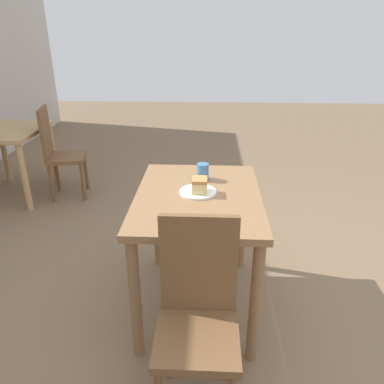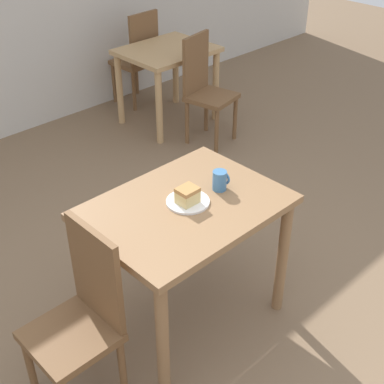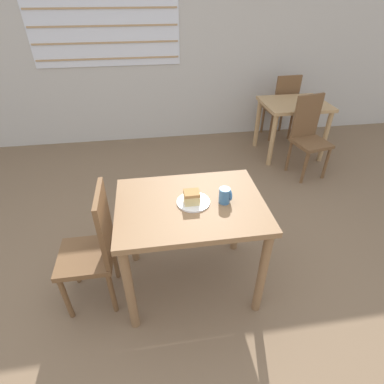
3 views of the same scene
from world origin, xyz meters
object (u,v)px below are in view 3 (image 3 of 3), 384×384
object	(u,v)px
chair_far_opposite	(281,106)
plate	(193,202)
dining_table_near	(191,218)
chair_far_corner	(309,135)
coffee_mug	(225,196)
dining_table_far	(293,112)
cake_slice	(192,197)
chair_near_window	(94,248)

from	to	relation	value
chair_far_opposite	plate	bearing A→B (deg)	52.99
dining_table_near	chair_far_corner	bearing A→B (deg)	42.31
coffee_mug	dining_table_far	bearing A→B (deg)	54.81
cake_slice	coffee_mug	distance (m)	0.21
chair_far_opposite	coffee_mug	world-z (taller)	chair_far_opposite
chair_near_window	plate	size ratio (longest dim) A/B	4.34
chair_near_window	coffee_mug	size ratio (longest dim) A/B	8.90
chair_far_corner	chair_far_opposite	xyz separation A→B (m)	(0.08, 1.01, 0.00)
dining_table_near	plate	world-z (taller)	plate
coffee_mug	cake_slice	bearing A→B (deg)	176.43
chair_near_window	plate	world-z (taller)	chair_near_window
dining_table_near	coffee_mug	bearing A→B (deg)	-5.57
plate	coffee_mug	distance (m)	0.21
chair_far_corner	coffee_mug	world-z (taller)	chair_far_corner
dining_table_near	chair_far_corner	distance (m)	2.17
chair_far_opposite	cake_slice	bearing A→B (deg)	52.91
chair_far_opposite	coffee_mug	bearing A→B (deg)	56.58
coffee_mug	plate	bearing A→B (deg)	173.49
plate	chair_near_window	bearing A→B (deg)	-178.08
dining_table_far	chair_far_corner	size ratio (longest dim) A/B	0.86
chair_far_corner	chair_far_opposite	bearing A→B (deg)	73.85
chair_far_corner	chair_near_window	bearing A→B (deg)	-158.27
chair_far_corner	cake_slice	bearing A→B (deg)	-148.92
chair_far_opposite	coffee_mug	size ratio (longest dim) A/B	8.90
chair_near_window	chair_far_opposite	distance (m)	3.41
dining_table_near	chair_near_window	bearing A→B (deg)	-178.16
dining_table_near	chair_near_window	size ratio (longest dim) A/B	1.03
dining_table_far	chair_far_opposite	distance (m)	0.51
dining_table_near	chair_far_corner	xyz separation A→B (m)	(1.60, 1.46, -0.16)
chair_near_window	chair_far_corner	size ratio (longest dim) A/B	1.00
chair_far_corner	chair_far_opposite	world-z (taller)	same
chair_far_corner	dining_table_near	bearing A→B (deg)	-149.20
chair_near_window	chair_far_corner	world-z (taller)	same
dining_table_far	chair_near_window	world-z (taller)	chair_near_window
dining_table_near	dining_table_far	xyz separation A→B (m)	(1.62, 1.96, -0.07)
cake_slice	coffee_mug	bearing A→B (deg)	-3.57
dining_table_far	coffee_mug	world-z (taller)	coffee_mug
dining_table_far	plate	world-z (taller)	plate
coffee_mug	chair_far_opposite	bearing A→B (deg)	59.53
chair_far_corner	cake_slice	distance (m)	2.19
dining_table_near	chair_far_corner	size ratio (longest dim) A/B	1.03
dining_table_near	chair_near_window	world-z (taller)	chair_near_window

